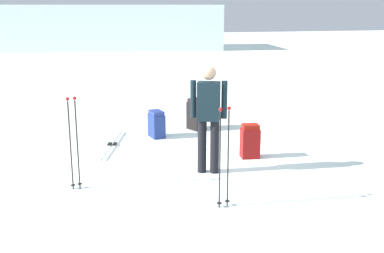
# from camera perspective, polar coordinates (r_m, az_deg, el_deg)

# --- Properties ---
(ground_plane) EXTENTS (80.00, 80.00, 0.00)m
(ground_plane) POSITION_cam_1_polar(r_m,az_deg,el_deg) (7.82, 0.00, -4.98)
(ground_plane) COLOR white
(distant_snow_ridge) EXTENTS (17.48, 6.81, 2.67)m
(distant_snow_ridge) POSITION_cam_1_polar(r_m,az_deg,el_deg) (30.71, -13.26, 11.49)
(distant_snow_ridge) COLOR white
(distant_snow_ridge) RESTS_ON ground_plane
(skier_standing) EXTENTS (0.54, 0.33, 1.70)m
(skier_standing) POSITION_cam_1_polar(r_m,az_deg,el_deg) (7.37, 1.99, 1.54)
(skier_standing) COLOR black
(skier_standing) RESTS_ON ground_plane
(ski_pair_near) EXTENTS (0.70, 1.90, 0.05)m
(ski_pair_near) POSITION_cam_1_polar(r_m,az_deg,el_deg) (9.17, -9.51, -2.20)
(ski_pair_near) COLOR silver
(ski_pair_near) RESTS_ON ground_plane
(backpack_large_dark) EXTENTS (0.31, 0.42, 0.54)m
(backpack_large_dark) POSITION_cam_1_polar(r_m,az_deg,el_deg) (9.60, -4.26, 0.26)
(backpack_large_dark) COLOR navy
(backpack_large_dark) RESTS_ON ground_plane
(backpack_bright) EXTENTS (0.33, 0.28, 0.59)m
(backpack_bright) POSITION_cam_1_polar(r_m,az_deg,el_deg) (8.33, 6.95, -1.78)
(backpack_bright) COLOR maroon
(backpack_bright) RESTS_ON ground_plane
(backpack_small_spare) EXTENTS (0.40, 0.44, 0.66)m
(backpack_small_spare) POSITION_cam_1_polar(r_m,az_deg,el_deg) (10.18, 0.54, 1.45)
(backpack_small_spare) COLOR black
(backpack_small_spare) RESTS_ON ground_plane
(ski_poles_planted_near) EXTENTS (0.17, 0.10, 1.35)m
(ski_poles_planted_near) POSITION_cam_1_polar(r_m,az_deg,el_deg) (6.94, -13.97, -1.43)
(ski_poles_planted_near) COLOR black
(ski_poles_planted_near) RESTS_ON ground_plane
(ski_poles_planted_far) EXTENTS (0.19, 0.11, 1.34)m
(ski_poles_planted_far) POSITION_cam_1_polar(r_m,az_deg,el_deg) (6.14, 3.86, -3.12)
(ski_poles_planted_far) COLOR black
(ski_poles_planted_far) RESTS_ON ground_plane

